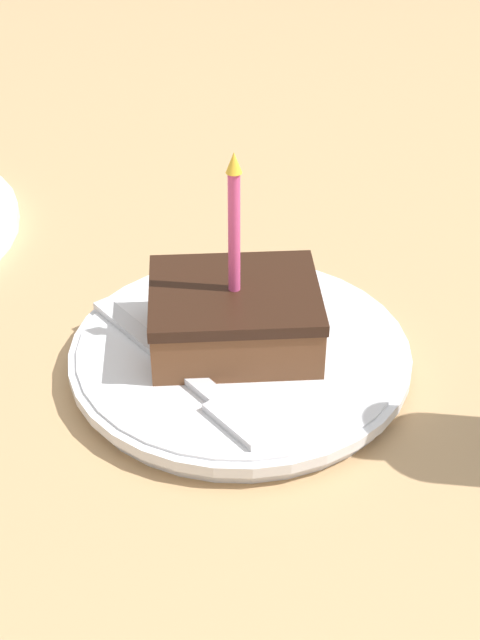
% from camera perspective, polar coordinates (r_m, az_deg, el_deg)
% --- Properties ---
extents(ground_plane, '(2.40, 2.40, 0.04)m').
position_cam_1_polar(ground_plane, '(0.60, 2.47, -4.18)').
color(ground_plane, tan).
rests_on(ground_plane, ground).
extents(plate, '(0.22, 0.22, 0.02)m').
position_cam_1_polar(plate, '(0.58, 0.00, -2.29)').
color(plate, silver).
rests_on(plate, ground_plane).
extents(cake_slice, '(0.09, 0.11, 0.13)m').
position_cam_1_polar(cake_slice, '(0.57, -0.37, 0.52)').
color(cake_slice, brown).
rests_on(cake_slice, plate).
extents(fork, '(0.15, 0.12, 0.00)m').
position_cam_1_polar(fork, '(0.54, -3.32, -3.52)').
color(fork, silver).
rests_on(fork, plate).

